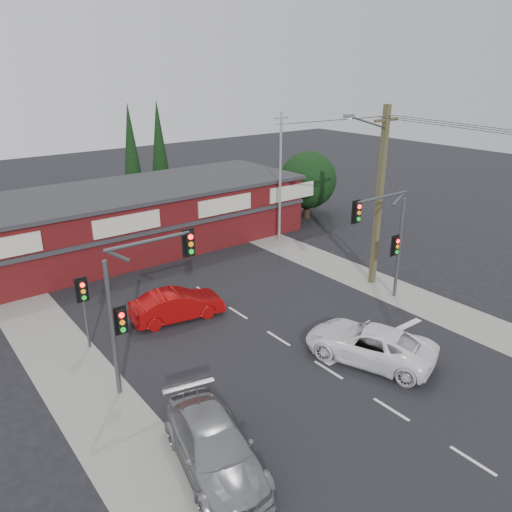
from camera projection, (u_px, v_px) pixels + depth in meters
ground at (298, 351)px, 22.12m from camera, size 120.00×120.00×0.00m
road_strip at (233, 310)px, 25.82m from camera, size 14.00×70.00×0.01m
verge_left at (68, 367)px, 20.97m from camera, size 3.00×70.00×0.02m
verge_right at (346, 271)px, 30.66m from camera, size 3.00×70.00×0.02m
stop_line at (376, 340)px, 23.00m from camera, size 6.50×0.35×0.01m
white_suv at (369, 343)px, 21.26m from camera, size 4.33×6.06×1.53m
silver_suv at (214, 447)px, 15.47m from camera, size 3.31×5.73×1.56m
red_sedan at (177, 305)px, 24.70m from camera, size 4.82×2.36×1.52m
lane_dashes at (391, 409)px, 18.35m from camera, size 0.12×27.42×0.01m
shop_building at (118, 221)px, 33.36m from camera, size 27.30×8.40×4.22m
tree_cluster at (306, 182)px, 40.89m from camera, size 5.90×5.10×5.50m
conifer_near at (131, 151)px, 39.91m from camera, size 1.80×1.80×9.25m
conifer_far at (159, 144)px, 43.39m from camera, size 1.80×1.80×9.25m
traffic_mast_left at (137, 293)px, 18.53m from camera, size 3.77×0.27×5.97m
traffic_mast_right at (387, 232)px, 25.37m from camera, size 3.96×0.27×5.97m
pedestal_signal at (83, 299)px, 21.60m from camera, size 0.55×0.27×3.38m
utility_pole at (378, 192)px, 27.17m from camera, size 4.38×0.59×10.00m
steel_pole at (280, 176)px, 34.45m from camera, size 1.20×0.16×9.00m
power_lines at (485, 134)px, 21.90m from camera, size 2.01×29.00×1.22m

